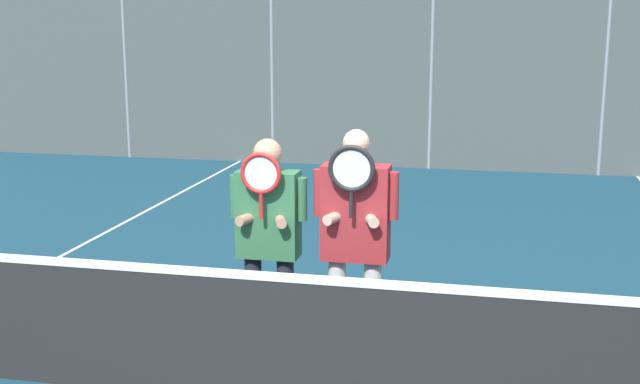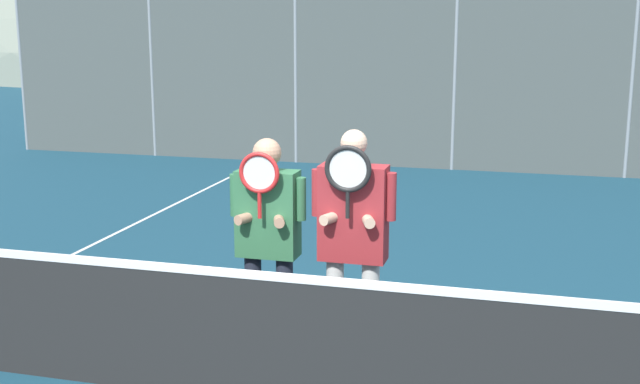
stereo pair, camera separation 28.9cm
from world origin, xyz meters
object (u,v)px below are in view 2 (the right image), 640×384
Objects in this scene: player_leftmost at (268,230)px; car_left_of_center at (473,106)px; player_center_left at (353,233)px; car_far_left at (234,98)px.

car_left_of_center is at bearing 86.67° from player_leftmost.
player_center_left reaches higher than car_left_of_center.
player_leftmost is 0.36× the size of car_far_left.
player_leftmost is at bearing 172.77° from player_center_left.
player_leftmost is at bearing -67.38° from car_far_left.
player_center_left is at bearing -7.23° from player_leftmost.
car_far_left is (-5.22, 10.98, -0.13)m from player_center_left.
player_leftmost is 0.40× the size of car_left_of_center.
car_left_of_center is (-0.05, 10.96, -0.17)m from player_center_left.
player_center_left is 0.42× the size of car_left_of_center.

